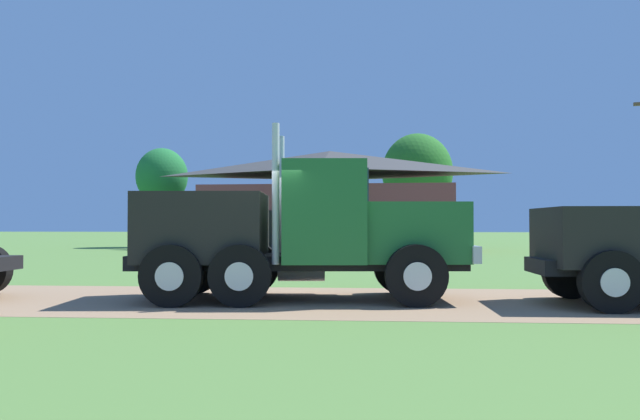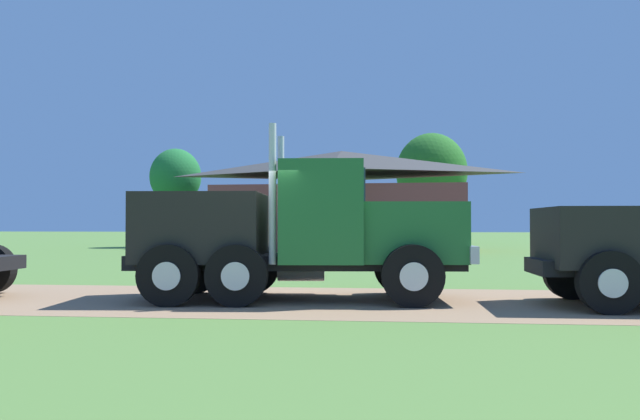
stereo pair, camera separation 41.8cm
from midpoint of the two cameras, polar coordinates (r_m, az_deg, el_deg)
name	(u,v)px [view 1 (the left image)]	position (r m, az deg, el deg)	size (l,w,h in m)	color
ground_plane	(244,300)	(13.22, -7.50, -7.77)	(200.00, 200.00, 0.00)	#547D38
dirt_track	(244,300)	(13.22, -7.50, -7.75)	(120.00, 5.18, 0.01)	#977758
truck_foreground_white	(298,233)	(13.14, -2.87, -1.97)	(6.81, 3.06, 3.39)	black
shed_building	(330,202)	(37.61, 0.53, 0.70)	(14.79, 7.69, 5.67)	brown
tree_left	(162,177)	(43.02, -13.83, 2.80)	(3.26, 3.26, 6.30)	#513823
tree_mid	(417,172)	(52.06, 8.21, 3.25)	(5.53, 5.53, 8.56)	#513823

